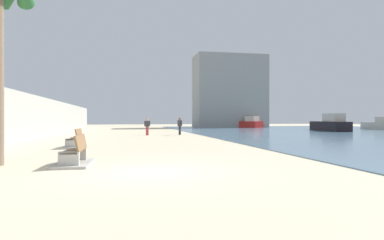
# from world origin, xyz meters

# --- Properties ---
(ground_plane) EXTENTS (120.00, 120.00, 0.00)m
(ground_plane) POSITION_xyz_m (0.00, 18.00, 0.00)
(ground_plane) COLOR beige
(seawall) EXTENTS (0.80, 64.00, 3.21)m
(seawall) POSITION_xyz_m (-7.50, 18.00, 1.61)
(seawall) COLOR #ADAAA3
(seawall) RESTS_ON ground
(bench_near) EXTENTS (1.18, 2.14, 0.98)m
(bench_near) POSITION_xyz_m (-2.25, 1.92, 0.23)
(bench_near) COLOR #ADAAA3
(bench_near) RESTS_ON ground
(bench_far) EXTENTS (1.17, 2.14, 0.98)m
(bench_far) POSITION_xyz_m (-3.20, 8.73, 0.23)
(bench_far) COLOR #ADAAA3
(bench_far) RESTS_ON ground
(person_walking) EXTENTS (0.39, 0.42, 1.59)m
(person_walking) POSITION_xyz_m (4.27, 21.03, 0.92)
(person_walking) COLOR #333338
(person_walking) RESTS_ON ground
(person_standing) EXTENTS (0.53, 0.22, 1.53)m
(person_standing) POSITION_xyz_m (1.27, 20.71, 0.87)
(person_standing) COLOR #B22D33
(person_standing) RESTS_ON ground
(boat_mid_bay) EXTENTS (3.95, 4.71, 1.85)m
(boat_mid_bay) POSITION_xyz_m (19.22, 42.34, 0.74)
(boat_mid_bay) COLOR red
(boat_mid_bay) RESTS_ON water_bay
(boat_far_left) EXTENTS (2.28, 5.19, 1.68)m
(boat_far_left) POSITION_xyz_m (32.69, 29.25, 0.68)
(boat_far_left) COLOR beige
(boat_far_left) RESTS_ON water_bay
(boat_nearest) EXTENTS (3.01, 7.79, 2.05)m
(boat_nearest) POSITION_xyz_m (23.32, 26.57, 0.81)
(boat_nearest) COLOR black
(boat_nearest) RESTS_ON water_bay
(harbor_building) EXTENTS (12.00, 6.00, 12.29)m
(harbor_building) POSITION_xyz_m (16.97, 46.00, 6.14)
(harbor_building) COLOR gray
(harbor_building) RESTS_ON ground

